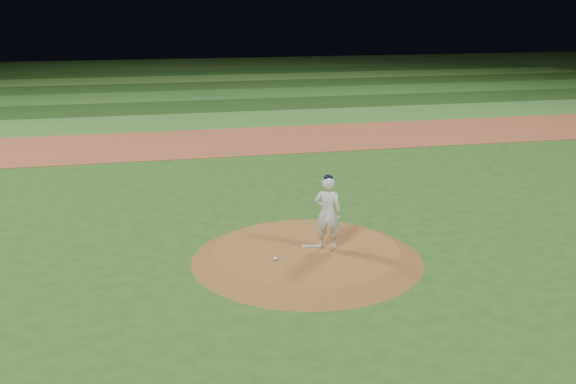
{
  "coord_description": "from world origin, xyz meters",
  "views": [
    {
      "loc": [
        -3.63,
        -13.8,
        5.86
      ],
      "look_at": [
        0.0,
        2.0,
        1.1
      ],
      "focal_mm": 40.0,
      "sensor_mm": 36.0,
      "label": 1
    }
  ],
  "objects_px": {
    "rosin_bag": "(275,259)",
    "pitching_rubber": "(313,246)",
    "pitcher_on_mound": "(328,213)",
    "pitchers_mound": "(307,254)"
  },
  "relations": [
    {
      "from": "pitching_rubber",
      "to": "pitcher_on_mound",
      "type": "height_order",
      "value": "pitcher_on_mound"
    },
    {
      "from": "pitchers_mound",
      "to": "rosin_bag",
      "type": "xyz_separation_m",
      "value": [
        -0.87,
        -0.48,
        0.16
      ]
    },
    {
      "from": "pitchers_mound",
      "to": "rosin_bag",
      "type": "relative_size",
      "value": 47.38
    },
    {
      "from": "pitching_rubber",
      "to": "pitcher_on_mound",
      "type": "distance_m",
      "value": 0.95
    },
    {
      "from": "pitcher_on_mound",
      "to": "pitchers_mound",
      "type": "bearing_deg",
      "value": 176.13
    },
    {
      "from": "pitching_rubber",
      "to": "rosin_bag",
      "type": "distance_m",
      "value": 1.22
    },
    {
      "from": "rosin_bag",
      "to": "pitcher_on_mound",
      "type": "xyz_separation_m",
      "value": [
        1.36,
        0.45,
        0.86
      ]
    },
    {
      "from": "pitching_rubber",
      "to": "pitcher_on_mound",
      "type": "xyz_separation_m",
      "value": [
        0.31,
        -0.16,
        0.88
      ]
    },
    {
      "from": "rosin_bag",
      "to": "pitching_rubber",
      "type": "bearing_deg",
      "value": 30.44
    },
    {
      "from": "pitching_rubber",
      "to": "rosin_bag",
      "type": "relative_size",
      "value": 4.57
    }
  ]
}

